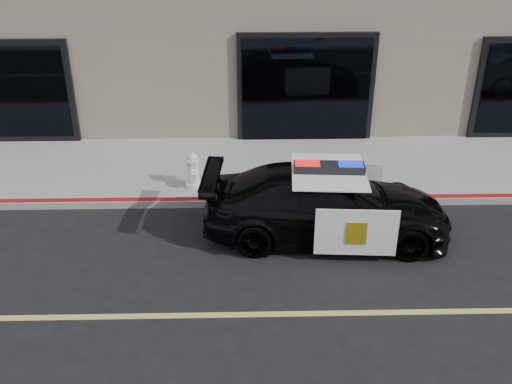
{
  "coord_description": "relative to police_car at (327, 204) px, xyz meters",
  "views": [
    {
      "loc": [
        -2.57,
        -6.95,
        5.67
      ],
      "look_at": [
        -2.36,
        2.2,
        1.0
      ],
      "focal_mm": 40.0,
      "sensor_mm": 36.0,
      "label": 1
    }
  ],
  "objects": [
    {
      "name": "police_car",
      "position": [
        0.0,
        0.0,
        0.0
      ],
      "size": [
        2.47,
        4.82,
        1.5
      ],
      "color": "black",
      "rests_on": "ground"
    },
    {
      "name": "fire_hydrant",
      "position": [
        -2.63,
        1.87,
        -0.15
      ],
      "size": [
        0.36,
        0.5,
        0.79
      ],
      "color": "white",
      "rests_on": "sidewalk_n"
    },
    {
      "name": "sidewalk_n",
      "position": [
        1.05,
        2.93,
        -0.6
      ],
      "size": [
        60.0,
        3.5,
        0.15
      ],
      "primitive_type": "cube",
      "color": "gray",
      "rests_on": "ground"
    },
    {
      "name": "ground",
      "position": [
        1.05,
        -2.32,
        -0.67
      ],
      "size": [
        120.0,
        120.0,
        0.0
      ],
      "primitive_type": "plane",
      "color": "black",
      "rests_on": "ground"
    }
  ]
}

